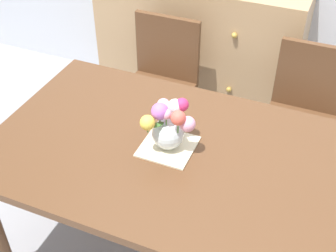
{
  "coord_description": "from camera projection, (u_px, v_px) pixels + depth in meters",
  "views": [
    {
      "loc": [
        0.53,
        -1.37,
        2.08
      ],
      "look_at": [
        -0.05,
        0.01,
        0.88
      ],
      "focal_mm": 48.41,
      "sensor_mm": 36.0,
      "label": 1
    }
  ],
  "objects": [
    {
      "name": "chair_right",
      "position": [
        305.0,
        112.0,
        2.59
      ],
      "size": [
        0.42,
        0.42,
        0.9
      ],
      "rotation": [
        0.0,
        0.0,
        3.14
      ],
      "color": "brown",
      "rests_on": "ground_plane"
    },
    {
      "name": "dining_table",
      "position": [
        177.0,
        166.0,
        2.02
      ],
      "size": [
        1.68,
        1.01,
        0.76
      ],
      "color": "brown",
      "rests_on": "ground_plane"
    },
    {
      "name": "flower_vase",
      "position": [
        169.0,
        125.0,
        1.92
      ],
      "size": [
        0.22,
        0.23,
        0.23
      ],
      "color": "silver",
      "rests_on": "placemat"
    },
    {
      "name": "chair_left",
      "position": [
        161.0,
        79.0,
        2.86
      ],
      "size": [
        0.42,
        0.42,
        0.9
      ],
      "rotation": [
        0.0,
        0.0,
        3.14
      ],
      "color": "brown",
      "rests_on": "ground_plane"
    },
    {
      "name": "placemat",
      "position": [
        168.0,
        146.0,
        1.99
      ],
      "size": [
        0.23,
        0.23,
        0.01
      ],
      "primitive_type": "cube",
      "color": "beige",
      "rests_on": "dining_table"
    },
    {
      "name": "dresser",
      "position": [
        199.0,
        49.0,
        3.2
      ],
      "size": [
        1.4,
        0.47,
        1.0
      ],
      "color": "tan",
      "rests_on": "ground_plane"
    }
  ]
}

